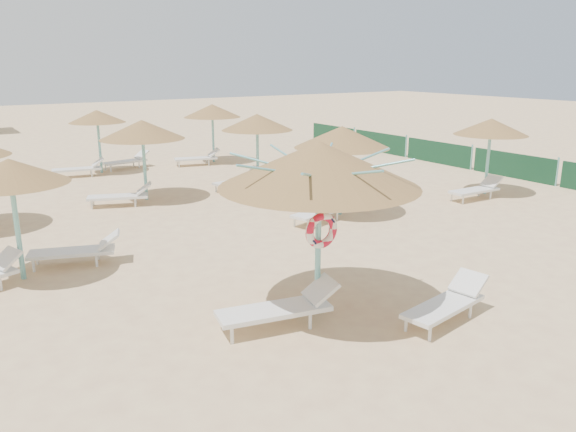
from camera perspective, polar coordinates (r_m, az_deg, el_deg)
ground at (r=10.85m, az=3.62°, el=-9.54°), size 120.00×120.00×0.00m
main_palapa at (r=9.93m, az=3.19°, el=5.20°), size 3.61×3.61×3.23m
lounger_main_a at (r=10.05m, az=-0.65°, el=-9.26°), size 2.25×1.05×0.79m
lounger_main_b at (r=10.71m, az=15.90°, el=-8.46°), size 2.06×0.93×0.72m
palapa_field at (r=19.56m, az=-10.81°, el=8.50°), size 19.29×13.90×2.72m
windbreak_fence at (r=27.03m, az=15.09°, el=6.23°), size 0.08×19.84×1.10m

